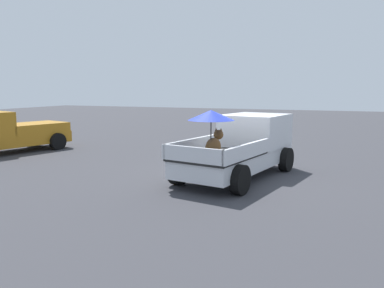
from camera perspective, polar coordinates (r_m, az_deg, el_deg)
name	(u,v)px	position (r m, az deg, el deg)	size (l,w,h in m)	color
ground_plane	(236,177)	(12.41, 6.44, -4.85)	(80.00, 80.00, 0.00)	#38383D
pickup_truck_main	(242,145)	(12.59, 7.34, -0.18)	(5.31, 3.02, 2.18)	black
pickup_truck_red	(7,133)	(18.68, -25.28, 1.51)	(5.11, 3.15, 1.80)	black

